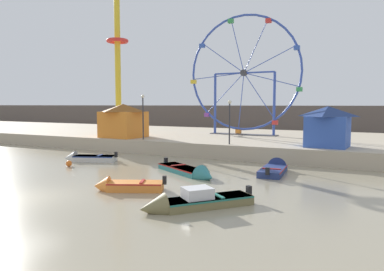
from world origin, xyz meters
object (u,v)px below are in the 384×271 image
object	(u,v)px
drop_tower_yellow_tower	(118,66)
promenade_lamp_far	(230,115)
motorboat_navy_blue	(275,169)
ferris_wheel_blue_frame	(244,75)
carnival_booth_blue_tent	(328,126)
motorboat_pale_grey	(86,158)
motorboat_teal_painted	(192,172)
carnival_booth_orange_canopy	(123,120)
motorboat_orange_hull	(124,186)
promenade_lamp_near	(143,110)
motorboat_olive_wood	(189,202)
mooring_buoy_orange	(69,163)

from	to	relation	value
drop_tower_yellow_tower	promenade_lamp_far	xyz separation A→B (m)	(17.26, -7.27, -5.52)
motorboat_navy_blue	ferris_wheel_blue_frame	bearing A→B (deg)	22.32
ferris_wheel_blue_frame	carnival_booth_blue_tent	bearing A→B (deg)	-40.03
motorboat_pale_grey	promenade_lamp_far	distance (m)	12.24
drop_tower_yellow_tower	promenade_lamp_far	bearing A→B (deg)	-22.84
motorboat_teal_painted	carnival_booth_orange_canopy	xyz separation A→B (m)	(-12.36, 9.04, 2.79)
drop_tower_yellow_tower	carnival_booth_orange_canopy	bearing A→B (deg)	-48.47
motorboat_pale_grey	motorboat_teal_painted	distance (m)	10.31
carnival_booth_orange_canopy	promenade_lamp_far	distance (m)	12.11
drop_tower_yellow_tower	motorboat_orange_hull	bearing A→B (deg)	-51.25
motorboat_orange_hull	promenade_lamp_near	world-z (taller)	promenade_lamp_near
ferris_wheel_blue_frame	promenade_lamp_far	bearing A→B (deg)	-77.74
motorboat_navy_blue	drop_tower_yellow_tower	size ratio (longest dim) A/B	0.28
carnival_booth_orange_canopy	motorboat_olive_wood	bearing A→B (deg)	-41.79
motorboat_teal_painted	ferris_wheel_blue_frame	world-z (taller)	ferris_wheel_blue_frame
promenade_lamp_near	motorboat_pale_grey	bearing A→B (deg)	-98.17
drop_tower_yellow_tower	carnival_booth_blue_tent	size ratio (longest dim) A/B	4.62
motorboat_teal_painted	drop_tower_yellow_tower	xyz separation A→B (m)	(-17.61, 14.96, 8.98)
drop_tower_yellow_tower	promenade_lamp_far	distance (m)	19.53
motorboat_olive_wood	carnival_booth_blue_tent	xyz separation A→B (m)	(3.87, 16.22, 2.62)
promenade_lamp_near	mooring_buoy_orange	size ratio (longest dim) A/B	9.73
motorboat_olive_wood	ferris_wheel_blue_frame	xyz separation A→B (m)	(-5.81, 24.35, 7.51)
motorboat_navy_blue	promenade_lamp_far	world-z (taller)	promenade_lamp_far
motorboat_olive_wood	drop_tower_yellow_tower	world-z (taller)	drop_tower_yellow_tower
motorboat_teal_painted	carnival_booth_blue_tent	size ratio (longest dim) A/B	1.55
motorboat_navy_blue	motorboat_teal_painted	size ratio (longest dim) A/B	0.84
motorboat_pale_grey	motorboat_teal_painted	world-z (taller)	motorboat_pale_grey
motorboat_olive_wood	promenade_lamp_far	xyz separation A→B (m)	(-3.67, 14.51, 3.40)
mooring_buoy_orange	motorboat_teal_painted	bearing A→B (deg)	6.59
motorboat_pale_grey	drop_tower_yellow_tower	bearing A→B (deg)	-82.58
motorboat_olive_wood	carnival_booth_orange_canopy	bearing A→B (deg)	-95.26
motorboat_navy_blue	ferris_wheel_blue_frame	distance (m)	17.35
carnival_booth_orange_canopy	mooring_buoy_orange	bearing A→B (deg)	-71.35
motorboat_pale_grey	mooring_buoy_orange	xyz separation A→B (m)	(0.61, -2.43, -0.04)
motorboat_navy_blue	motorboat_olive_wood	world-z (taller)	motorboat_olive_wood
carnival_booth_blue_tent	promenade_lamp_near	distance (m)	16.55
motorboat_olive_wood	mooring_buoy_orange	size ratio (longest dim) A/B	10.85
motorboat_olive_wood	promenade_lamp_near	world-z (taller)	promenade_lamp_near
ferris_wheel_blue_frame	mooring_buoy_orange	world-z (taller)	ferris_wheel_blue_frame
drop_tower_yellow_tower	motorboat_pale_grey	bearing A→B (deg)	-61.56
motorboat_navy_blue	carnival_booth_blue_tent	distance (m)	6.92
motorboat_olive_wood	motorboat_orange_hull	bearing A→B (deg)	-67.45
ferris_wheel_blue_frame	carnival_booth_orange_canopy	world-z (taller)	ferris_wheel_blue_frame
motorboat_olive_wood	mooring_buoy_orange	xyz separation A→B (m)	(-12.94, 5.70, -0.06)
motorboat_olive_wood	motorboat_pale_grey	bearing A→B (deg)	-80.95
motorboat_navy_blue	promenade_lamp_near	distance (m)	14.99
motorboat_navy_blue	ferris_wheel_blue_frame	xyz separation A→B (m)	(-7.03, 13.94, 7.57)
drop_tower_yellow_tower	carnival_booth_orange_canopy	world-z (taller)	drop_tower_yellow_tower
promenade_lamp_far	mooring_buoy_orange	size ratio (longest dim) A/B	8.41
motorboat_teal_painted	drop_tower_yellow_tower	bearing A→B (deg)	170.14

